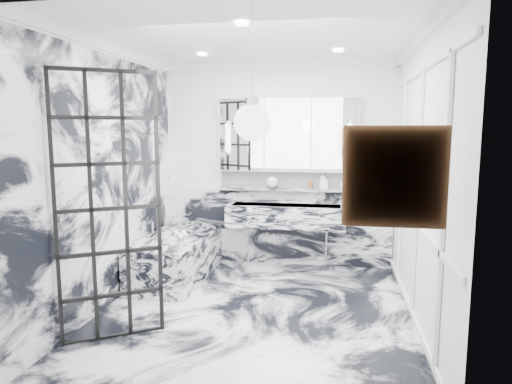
% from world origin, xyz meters
% --- Properties ---
extents(floor, '(3.60, 3.60, 0.00)m').
position_xyz_m(floor, '(0.00, 0.00, 0.00)').
color(floor, silver).
rests_on(floor, ground).
extents(ceiling, '(3.60, 3.60, 0.00)m').
position_xyz_m(ceiling, '(0.00, 0.00, 2.80)').
color(ceiling, white).
rests_on(ceiling, wall_back).
extents(wall_back, '(3.60, 0.00, 3.60)m').
position_xyz_m(wall_back, '(0.00, 1.80, 1.40)').
color(wall_back, white).
rests_on(wall_back, floor).
extents(wall_front, '(3.60, 0.00, 3.60)m').
position_xyz_m(wall_front, '(0.00, -1.80, 1.40)').
color(wall_front, white).
rests_on(wall_front, floor).
extents(wall_left, '(0.00, 3.60, 3.60)m').
position_xyz_m(wall_left, '(-1.60, 0.00, 1.40)').
color(wall_left, white).
rests_on(wall_left, floor).
extents(wall_right, '(0.00, 3.60, 3.60)m').
position_xyz_m(wall_right, '(1.60, 0.00, 1.40)').
color(wall_right, white).
rests_on(wall_right, floor).
extents(marble_clad_back, '(3.18, 0.05, 1.05)m').
position_xyz_m(marble_clad_back, '(0.00, 1.78, 0.53)').
color(marble_clad_back, silver).
rests_on(marble_clad_back, floor).
extents(marble_clad_left, '(0.02, 3.56, 2.68)m').
position_xyz_m(marble_clad_left, '(-1.59, 0.00, 1.34)').
color(marble_clad_left, silver).
rests_on(marble_clad_left, floor).
extents(panel_molding, '(0.03, 3.40, 2.30)m').
position_xyz_m(panel_molding, '(1.58, 0.00, 1.30)').
color(panel_molding, white).
rests_on(panel_molding, floor).
extents(soap_bottle_a, '(0.11, 0.11, 0.22)m').
position_xyz_m(soap_bottle_a, '(0.63, 1.71, 1.20)').
color(soap_bottle_a, '#8C5919').
rests_on(soap_bottle_a, ledge).
extents(soap_bottle_b, '(0.09, 0.09, 0.19)m').
position_xyz_m(soap_bottle_b, '(0.67, 1.71, 1.18)').
color(soap_bottle_b, '#4C4C51').
rests_on(soap_bottle_b, ledge).
extents(soap_bottle_c, '(0.15, 0.15, 0.16)m').
position_xyz_m(soap_bottle_c, '(0.92, 1.71, 1.17)').
color(soap_bottle_c, silver).
rests_on(soap_bottle_c, ledge).
extents(face_pot, '(0.16, 0.16, 0.16)m').
position_xyz_m(face_pot, '(-0.06, 1.71, 1.17)').
color(face_pot, white).
rests_on(face_pot, ledge).
extents(amber_bottle, '(0.04, 0.04, 0.10)m').
position_xyz_m(amber_bottle, '(0.47, 1.71, 1.14)').
color(amber_bottle, '#8C5919').
rests_on(amber_bottle, ledge).
extents(flower_vase, '(0.08, 0.08, 0.12)m').
position_xyz_m(flower_vase, '(-0.86, 0.17, 0.61)').
color(flower_vase, silver).
rests_on(flower_vase, bathtub).
extents(crittall_door, '(0.76, 0.51, 2.40)m').
position_xyz_m(crittall_door, '(-1.17, -0.81, 1.20)').
color(crittall_door, black).
rests_on(crittall_door, floor).
extents(artwork, '(0.50, 0.05, 0.50)m').
position_xyz_m(artwork, '(1.15, -1.76, 1.63)').
color(artwork, orange).
rests_on(artwork, wall_front).
extents(pendant_light, '(0.26, 0.26, 0.26)m').
position_xyz_m(pendant_light, '(0.23, -1.34, 1.95)').
color(pendant_light, white).
rests_on(pendant_light, ceiling).
extents(trough_sink, '(1.60, 0.45, 0.30)m').
position_xyz_m(trough_sink, '(0.15, 1.55, 0.73)').
color(trough_sink, silver).
rests_on(trough_sink, wall_back).
extents(ledge, '(1.90, 0.14, 0.04)m').
position_xyz_m(ledge, '(0.15, 1.72, 1.07)').
color(ledge, silver).
rests_on(ledge, wall_back).
extents(subway_tile, '(1.90, 0.03, 0.23)m').
position_xyz_m(subway_tile, '(0.15, 1.78, 1.21)').
color(subway_tile, white).
rests_on(subway_tile, wall_back).
extents(mirror_cabinet, '(1.90, 0.16, 1.00)m').
position_xyz_m(mirror_cabinet, '(0.15, 1.73, 1.82)').
color(mirror_cabinet, white).
rests_on(mirror_cabinet, wall_back).
extents(sconce_left, '(0.07, 0.07, 0.40)m').
position_xyz_m(sconce_left, '(-0.67, 1.63, 1.78)').
color(sconce_left, white).
rests_on(sconce_left, mirror_cabinet).
extents(sconce_right, '(0.07, 0.07, 0.40)m').
position_xyz_m(sconce_right, '(0.97, 1.63, 1.78)').
color(sconce_right, white).
rests_on(sconce_right, mirror_cabinet).
extents(bathtub, '(0.75, 1.65, 0.55)m').
position_xyz_m(bathtub, '(-1.18, 0.90, 0.28)').
color(bathtub, silver).
rests_on(bathtub, floor).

